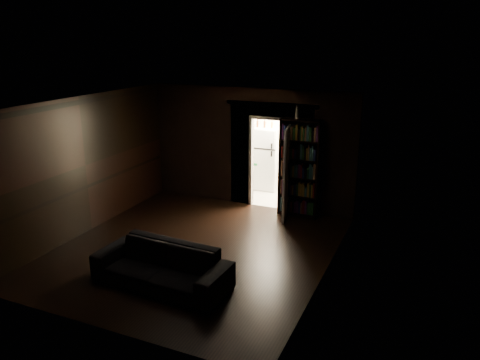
% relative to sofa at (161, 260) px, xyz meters
% --- Properties ---
extents(ground, '(5.50, 5.50, 0.00)m').
position_rel_sofa_xyz_m(ground, '(-0.13, 1.36, -0.44)').
color(ground, black).
rests_on(ground, ground).
extents(room_walls, '(5.02, 5.61, 2.84)m').
position_rel_sofa_xyz_m(room_walls, '(-0.14, 2.43, 1.24)').
color(room_walls, black).
rests_on(room_walls, ground).
extents(kitchen_alcove, '(2.20, 1.80, 2.60)m').
position_rel_sofa_xyz_m(kitchen_alcove, '(0.37, 5.23, 0.77)').
color(kitchen_alcove, beige).
rests_on(kitchen_alcove, ground).
extents(sofa, '(2.32, 1.09, 0.88)m').
position_rel_sofa_xyz_m(sofa, '(0.00, 0.00, 0.00)').
color(sofa, black).
rests_on(sofa, ground).
extents(bookshelf, '(0.95, 0.58, 2.20)m').
position_rel_sofa_xyz_m(bookshelf, '(1.14, 3.91, 0.66)').
color(bookshelf, black).
rests_on(bookshelf, ground).
extents(refrigerator, '(0.93, 0.90, 1.65)m').
position_rel_sofa_xyz_m(refrigerator, '(-0.23, 5.47, 0.39)').
color(refrigerator, silver).
rests_on(refrigerator, ground).
extents(door, '(0.20, 0.85, 2.05)m').
position_rel_sofa_xyz_m(door, '(0.91, 3.67, 0.59)').
color(door, silver).
rests_on(door, ground).
extents(figurine, '(0.12, 0.12, 0.28)m').
position_rel_sofa_xyz_m(figurine, '(1.01, 3.96, 1.90)').
color(figurine, white).
rests_on(figurine, bookshelf).
extents(bottles, '(0.58, 0.13, 0.23)m').
position_rel_sofa_xyz_m(bottles, '(-0.26, 5.39, 1.33)').
color(bottles, black).
rests_on(bottles, refrigerator).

